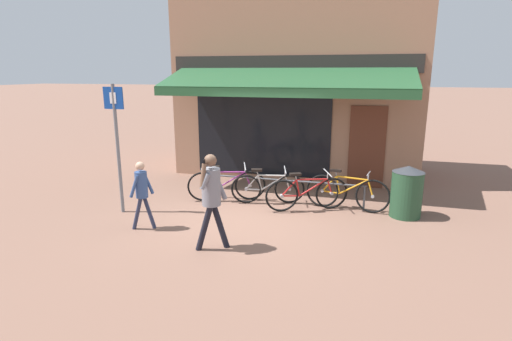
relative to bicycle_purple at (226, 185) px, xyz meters
name	(u,v)px	position (x,y,z in m)	size (l,w,h in m)	color
ground_plane	(245,218)	(0.74, -0.97, -0.38)	(160.00, 160.00, 0.00)	brown
shop_front	(300,88)	(1.04, 3.55, 2.07)	(6.75, 4.59, 4.91)	#9E7056
bike_rack_rail	(286,184)	(1.38, 0.16, 0.09)	(3.51, 0.04, 0.57)	#47494F
bicycle_purple	(226,185)	(0.00, 0.00, 0.00)	(1.72, 0.75, 0.87)	black
bicycle_silver	(268,188)	(0.96, 0.07, -0.01)	(1.63, 0.60, 0.84)	black
bicycle_red	(307,193)	(1.89, -0.17, 0.00)	(1.70, 0.88, 0.87)	black
bicycle_orange	(347,192)	(2.71, 0.14, 0.01)	(1.80, 0.52, 0.87)	black
pedestrian_adult	(211,191)	(0.66, -2.50, 0.63)	(0.54, 0.56, 1.65)	black
pedestrian_child	(142,188)	(-0.94, -2.03, 0.43)	(0.43, 0.38, 1.32)	#282D47
litter_bin	(407,191)	(3.91, 0.04, 0.16)	(0.64, 0.64, 1.08)	#23472D
parking_sign	(117,136)	(-1.88, -1.32, 1.25)	(0.44, 0.07, 2.69)	slate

